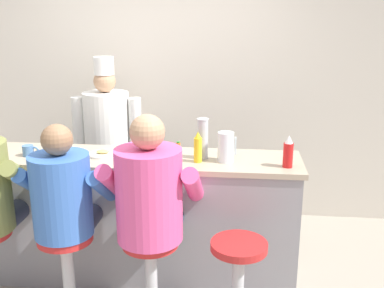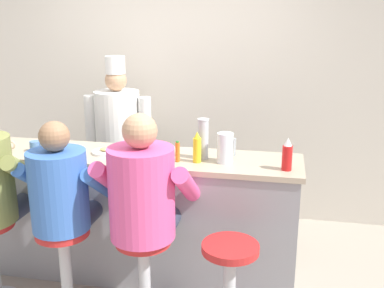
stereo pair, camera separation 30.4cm
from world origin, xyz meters
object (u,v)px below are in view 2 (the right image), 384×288
Objects in this scene: cup_stack_steel at (203,139)px; diner_seated_blue at (62,197)px; ketchup_bottle_red at (287,155)px; coffee_mug_blue at (36,146)px; hot_sauce_bottle_orange at (178,152)px; water_pitcher_clear at (225,148)px; coffee_mug_tan at (7,145)px; empty_stool_round at (230,274)px; diner_seated_pink at (144,198)px; breakfast_plate at (106,151)px; cook_in_whites_near at (118,137)px; cereal_bowl at (57,152)px; mustard_bottle_yellow at (197,148)px.

cup_stack_steel is 1.08m from diner_seated_blue.
ketchup_bottle_red is 1.80× the size of coffee_mug_blue.
water_pitcher_clear is at bearing 8.39° from hot_sauce_bottle_orange.
empty_stool_round is at bearing -14.60° from coffee_mug_tan.
empty_stool_round is at bearing -3.61° from diner_seated_pink.
breakfast_plate is 0.80m from coffee_mug_tan.
coffee_mug_tan is at bearing -172.49° from breakfast_plate.
coffee_mug_tan is at bearing 146.84° from diner_seated_blue.
cup_stack_steel is 0.69m from diner_seated_pink.
cook_in_whites_near reaches higher than coffee_mug_tan.
cereal_bowl is (-0.95, -0.03, -0.05)m from hot_sauce_bottle_orange.
cup_stack_steel is at bearing 7.31° from cereal_bowl.
cup_stack_steel is at bearing -39.18° from cook_in_whites_near.
cook_in_whites_near is (0.15, 0.93, -0.11)m from cereal_bowl.
ketchup_bottle_red reaches higher than empty_stool_round.
hot_sauce_bottle_orange is at bearing -172.95° from mustard_bottle_yellow.
diner_seated_pink is at bearing -49.14° from breakfast_plate.
hot_sauce_bottle_orange is 1.21× the size of coffee_mug_blue.
cook_in_whites_near reaches higher than diner_seated_pink.
cup_stack_steel reaches higher than coffee_mug_blue.
breakfast_plate is 0.74m from diner_seated_pink.
cup_stack_steel is (1.56, 0.12, 0.11)m from coffee_mug_tan.
diner_seated_pink is at bearing -105.35° from hot_sauce_bottle_orange.
diner_seated_pink reaches higher than water_pitcher_clear.
ketchup_bottle_red is at bearing -10.25° from water_pitcher_clear.
cup_stack_steel is (1.12, 0.14, 0.13)m from cereal_bowl.
water_pitcher_clear is at bearing 25.68° from diner_seated_blue.
mustard_bottle_yellow is 0.14× the size of cook_in_whites_near.
diner_seated_pink is at bearing 176.39° from empty_stool_round.
diner_seated_blue is at bearing -164.10° from ketchup_bottle_red.
breakfast_plate is 1.71× the size of coffee_mug_blue.
ketchup_bottle_red is at bearing 54.36° from empty_stool_round.
diner_seated_blue is 0.83× the size of cook_in_whites_near.
cook_in_whites_near is at bearing 67.84° from coffee_mug_blue.
cereal_bowl is at bearing 162.10° from empty_stool_round.
ketchup_bottle_red reaches higher than coffee_mug_blue.
coffee_mug_blue is (-0.56, -0.07, 0.03)m from breakfast_plate.
ketchup_bottle_red is at bearing -5.35° from breakfast_plate.
cereal_bowl is at bearing -16.55° from coffee_mug_blue.
diner_seated_pink is (0.83, -0.42, -0.14)m from cereal_bowl.
coffee_mug_tan is 0.09× the size of diner_seated_blue.
hot_sauce_bottle_orange is 0.51× the size of cup_stack_steel.
ketchup_bottle_red is at bearing -0.66° from coffee_mug_tan.
ketchup_bottle_red reaches higher than coffee_mug_tan.
cereal_bowl is at bearing -3.54° from coffee_mug_tan.
water_pitcher_clear reaches higher than cereal_bowl.
coffee_mug_blue is 0.20× the size of empty_stool_round.
empty_stool_round is at bearing -46.71° from hot_sauce_bottle_orange.
mustard_bottle_yellow is 0.15m from hot_sauce_bottle_orange.
cup_stack_steel reaches higher than breakfast_plate.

